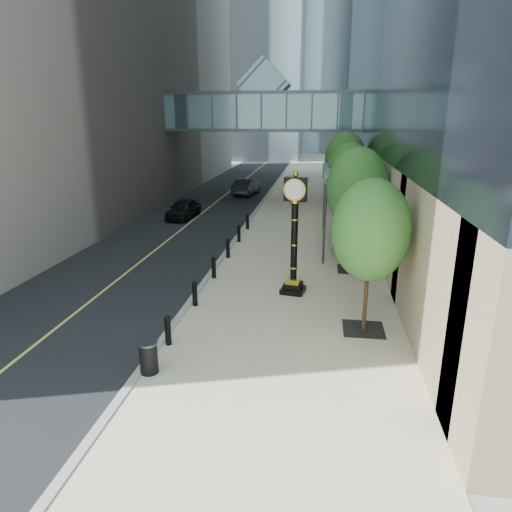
# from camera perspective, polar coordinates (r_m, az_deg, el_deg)

# --- Properties ---
(ground) EXTENTS (320.00, 320.00, 0.00)m
(ground) POSITION_cam_1_polar(r_m,az_deg,el_deg) (13.79, -1.21, -13.87)
(ground) COLOR gray
(ground) RESTS_ON ground
(road) EXTENTS (8.00, 180.00, 0.02)m
(road) POSITION_cam_1_polar(r_m,az_deg,el_deg) (52.92, -1.71, 9.29)
(road) COLOR black
(road) RESTS_ON ground
(sidewalk) EXTENTS (8.00, 180.00, 0.06)m
(sidewalk) POSITION_cam_1_polar(r_m,az_deg,el_deg) (52.16, 7.09, 9.08)
(sidewalk) COLOR #BFB293
(sidewalk) RESTS_ON ground
(curb) EXTENTS (0.25, 180.00, 0.07)m
(curb) POSITION_cam_1_polar(r_m,az_deg,el_deg) (52.39, 2.66, 9.23)
(curb) COLOR gray
(curb) RESTS_ON ground
(distant_tower_c) EXTENTS (22.00, 22.00, 65.00)m
(distant_tower_c) POSITION_cam_1_polar(r_m,az_deg,el_deg) (134.35, 5.18, 27.81)
(distant_tower_c) COLOR #ABC6D7
(distant_tower_c) RESTS_ON ground
(skywalk) EXTENTS (17.00, 4.20, 5.80)m
(skywalk) POSITION_cam_1_polar(r_m,az_deg,el_deg) (39.99, 1.06, 17.89)
(skywalk) COLOR slate
(skywalk) RESTS_ON ground
(entrance_canopy) EXTENTS (3.00, 8.00, 4.38)m
(entrance_canopy) POSITION_cam_1_polar(r_m,az_deg,el_deg) (25.88, 11.64, 10.25)
(entrance_canopy) COLOR #383F44
(entrance_canopy) RESTS_ON ground
(bollard_row) EXTENTS (0.20, 16.20, 0.90)m
(bollard_row) POSITION_cam_1_polar(r_m,az_deg,el_deg) (22.18, -4.35, -0.28)
(bollard_row) COLOR black
(bollard_row) RESTS_ON sidewalk
(street_trees) EXTENTS (2.94, 28.38, 6.05)m
(street_trees) POSITION_cam_1_polar(r_m,az_deg,el_deg) (27.46, 11.68, 9.83)
(street_trees) COLOR black
(street_trees) RESTS_ON sidewalk
(street_clock) EXTENTS (1.08, 1.08, 4.98)m
(street_clock) POSITION_cam_1_polar(r_m,az_deg,el_deg) (18.49, 4.80, 1.71)
(street_clock) COLOR black
(street_clock) RESTS_ON sidewalk
(trash_bin) EXTENTS (0.64, 0.64, 0.90)m
(trash_bin) POSITION_cam_1_polar(r_m,az_deg,el_deg) (13.61, -13.27, -12.33)
(trash_bin) COLOR black
(trash_bin) RESTS_ON sidewalk
(pedestrian) EXTENTS (0.70, 0.55, 1.67)m
(pedestrian) POSITION_cam_1_polar(r_m,az_deg,el_deg) (24.33, 9.77, 2.03)
(pedestrian) COLOR #A8A39A
(pedestrian) RESTS_ON sidewalk
(car_near) EXTENTS (1.91, 4.17, 1.38)m
(car_near) POSITION_cam_1_polar(r_m,az_deg,el_deg) (33.64, -9.06, 5.86)
(car_near) COLOR black
(car_near) RESTS_ON road
(car_far) EXTENTS (2.26, 4.84, 1.54)m
(car_far) POSITION_cam_1_polar(r_m,az_deg,el_deg) (43.48, -1.16, 8.66)
(car_far) COLOR black
(car_far) RESTS_ON road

